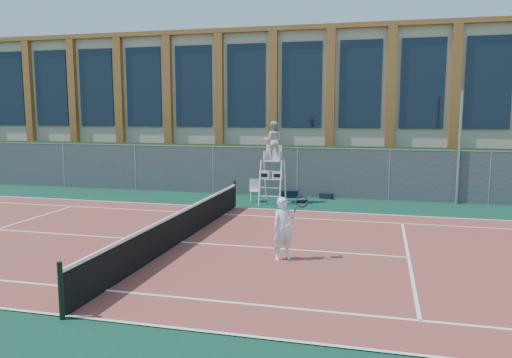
% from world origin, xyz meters
% --- Properties ---
extents(ground, '(120.00, 120.00, 0.00)m').
position_xyz_m(ground, '(0.00, 0.00, 0.00)').
color(ground, '#233814').
extents(apron, '(36.00, 20.00, 0.01)m').
position_xyz_m(apron, '(0.00, 1.00, 0.01)').
color(apron, '#0C3528').
rests_on(apron, ground).
extents(tennis_court, '(23.77, 10.97, 0.02)m').
position_xyz_m(tennis_court, '(0.00, 0.00, 0.02)').
color(tennis_court, brown).
rests_on(tennis_court, apron).
extents(tennis_net, '(0.10, 11.30, 1.10)m').
position_xyz_m(tennis_net, '(0.00, 0.00, 0.54)').
color(tennis_net, black).
rests_on(tennis_net, ground).
extents(fence, '(40.00, 0.06, 2.20)m').
position_xyz_m(fence, '(0.00, 8.80, 1.10)').
color(fence, '#595E60').
rests_on(fence, ground).
extents(hedge, '(40.00, 1.40, 2.20)m').
position_xyz_m(hedge, '(0.00, 10.00, 1.10)').
color(hedge, black).
rests_on(hedge, ground).
extents(building, '(45.00, 10.60, 8.22)m').
position_xyz_m(building, '(0.00, 17.95, 4.15)').
color(building, beige).
rests_on(building, ground).
extents(steel_pole, '(0.12, 0.12, 4.67)m').
position_xyz_m(steel_pole, '(8.74, 8.70, 2.34)').
color(steel_pole, '#9EA0A5').
rests_on(steel_pole, ground).
extents(umpire_chair, '(0.97, 1.49, 3.47)m').
position_xyz_m(umpire_chair, '(1.25, 7.05, 2.53)').
color(umpire_chair, white).
rests_on(umpire_chair, ground).
extents(plastic_chair, '(0.55, 0.55, 0.96)m').
position_xyz_m(plastic_chair, '(0.44, 7.15, 0.57)').
color(plastic_chair, silver).
rests_on(plastic_chair, apron).
extents(sports_bag_near, '(0.79, 0.51, 0.31)m').
position_xyz_m(sports_bag_near, '(1.70, 8.43, 0.17)').
color(sports_bag_near, black).
rests_on(sports_bag_near, apron).
extents(sports_bag_far, '(0.61, 0.37, 0.23)m').
position_xyz_m(sports_bag_far, '(3.34, 8.56, 0.12)').
color(sports_bag_far, black).
rests_on(sports_bag_far, apron).
extents(tennis_player, '(0.98, 0.77, 1.65)m').
position_xyz_m(tennis_player, '(3.25, -0.96, 0.85)').
color(tennis_player, '#D2DEFC').
rests_on(tennis_player, tennis_court).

